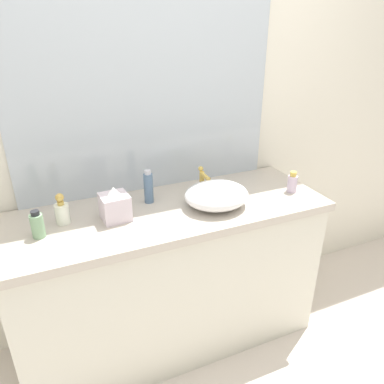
{
  "coord_description": "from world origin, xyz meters",
  "views": [
    {
      "loc": [
        -0.65,
        -1.17,
        1.75
      ],
      "look_at": [
        0.02,
        0.38,
        0.96
      ],
      "focal_mm": 34.1,
      "sensor_mm": 36.0,
      "label": 1
    }
  ],
  "objects_px": {
    "lotion_bottle": "(292,183)",
    "spray_can": "(37,225)",
    "perfume_bottle": "(148,187)",
    "tissue_box": "(115,206)",
    "sink_basin": "(217,195)",
    "soap_dispenser": "(62,212)"
  },
  "relations": [
    {
      "from": "lotion_bottle",
      "to": "spray_can",
      "type": "bearing_deg",
      "value": 177.61
    },
    {
      "from": "sink_basin",
      "to": "tissue_box",
      "type": "xyz_separation_m",
      "value": [
        -0.51,
        0.07,
        0.01
      ]
    },
    {
      "from": "perfume_bottle",
      "to": "tissue_box",
      "type": "relative_size",
      "value": 1.07
    },
    {
      "from": "sink_basin",
      "to": "lotion_bottle",
      "type": "xyz_separation_m",
      "value": [
        0.47,
        -0.01,
        -0.01
      ]
    },
    {
      "from": "perfume_bottle",
      "to": "spray_can",
      "type": "xyz_separation_m",
      "value": [
        -0.55,
        -0.14,
        -0.03
      ]
    },
    {
      "from": "sink_basin",
      "to": "soap_dispenser",
      "type": "height_order",
      "value": "soap_dispenser"
    },
    {
      "from": "sink_basin",
      "to": "lotion_bottle",
      "type": "distance_m",
      "value": 0.47
    },
    {
      "from": "lotion_bottle",
      "to": "tissue_box",
      "type": "xyz_separation_m",
      "value": [
        -0.98,
        0.08,
        0.02
      ]
    },
    {
      "from": "sink_basin",
      "to": "soap_dispenser",
      "type": "bearing_deg",
      "value": 170.44
    },
    {
      "from": "spray_can",
      "to": "tissue_box",
      "type": "distance_m",
      "value": 0.35
    },
    {
      "from": "sink_basin",
      "to": "spray_can",
      "type": "height_order",
      "value": "spray_can"
    },
    {
      "from": "sink_basin",
      "to": "perfume_bottle",
      "type": "height_order",
      "value": "perfume_bottle"
    },
    {
      "from": "lotion_bottle",
      "to": "spray_can",
      "type": "xyz_separation_m",
      "value": [
        -1.33,
        0.06,
        0.01
      ]
    },
    {
      "from": "lotion_bottle",
      "to": "perfume_bottle",
      "type": "xyz_separation_m",
      "value": [
        -0.77,
        0.19,
        0.03
      ]
    },
    {
      "from": "perfume_bottle",
      "to": "spray_can",
      "type": "height_order",
      "value": "perfume_bottle"
    },
    {
      "from": "lotion_bottle",
      "to": "perfume_bottle",
      "type": "relative_size",
      "value": 0.66
    },
    {
      "from": "soap_dispenser",
      "to": "spray_can",
      "type": "distance_m",
      "value": 0.14
    },
    {
      "from": "sink_basin",
      "to": "tissue_box",
      "type": "relative_size",
      "value": 2.0
    },
    {
      "from": "spray_can",
      "to": "sink_basin",
      "type": "bearing_deg",
      "value": -2.76
    },
    {
      "from": "perfume_bottle",
      "to": "soap_dispenser",
      "type": "bearing_deg",
      "value": -173.24
    },
    {
      "from": "perfume_bottle",
      "to": "tissue_box",
      "type": "xyz_separation_m",
      "value": [
        -0.2,
        -0.11,
        -0.01
      ]
    },
    {
      "from": "lotion_bottle",
      "to": "soap_dispenser",
      "type": "bearing_deg",
      "value": 173.43
    }
  ]
}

